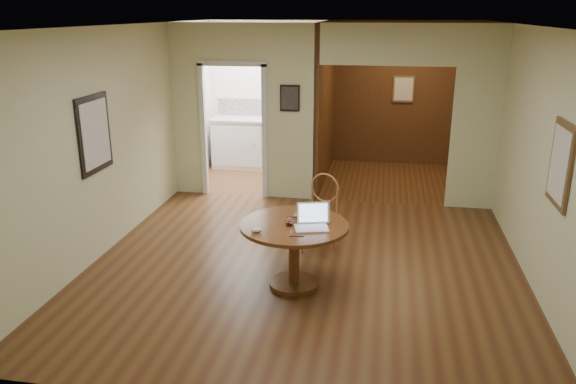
% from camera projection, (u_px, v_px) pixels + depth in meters
% --- Properties ---
extents(floor, '(5.00, 5.00, 0.00)m').
position_uv_depth(floor, '(304.00, 267.00, 6.57)').
color(floor, '#4D2816').
rests_on(floor, ground).
extents(room_shell, '(5.20, 7.50, 5.00)m').
position_uv_depth(room_shell, '(304.00, 112.00, 9.15)').
color(room_shell, silver).
rests_on(room_shell, ground).
extents(dining_table, '(1.16, 1.16, 0.72)m').
position_uv_depth(dining_table, '(294.00, 240.00, 5.97)').
color(dining_table, brown).
rests_on(dining_table, ground).
extents(chair, '(0.53, 0.53, 0.97)m').
position_uv_depth(chair, '(321.00, 209.00, 6.90)').
color(chair, brown).
rests_on(chair, ground).
extents(open_laptop, '(0.39, 0.38, 0.24)m').
position_uv_depth(open_laptop, '(312.00, 221.00, 5.82)').
color(open_laptop, silver).
rests_on(open_laptop, dining_table).
extents(closed_laptop, '(0.35, 0.24, 0.03)m').
position_uv_depth(closed_laptop, '(308.00, 218.00, 6.05)').
color(closed_laptop, silver).
rests_on(closed_laptop, dining_table).
extents(mouse, '(0.13, 0.10, 0.05)m').
position_uv_depth(mouse, '(256.00, 230.00, 5.68)').
color(mouse, silver).
rests_on(mouse, dining_table).
extents(wine_glass, '(0.09, 0.09, 0.10)m').
position_uv_depth(wine_glass, '(289.00, 221.00, 5.85)').
color(wine_glass, white).
rests_on(wine_glass, dining_table).
extents(pen, '(0.14, 0.03, 0.01)m').
position_uv_depth(pen, '(297.00, 236.00, 5.58)').
color(pen, '#0B1750').
rests_on(pen, dining_table).
extents(kitchen_cabinet, '(2.06, 0.60, 0.94)m').
position_uv_depth(kitchen_cabinet, '(266.00, 144.00, 10.58)').
color(kitchen_cabinet, white).
rests_on(kitchen_cabinet, ground).
extents(grocery_bag, '(0.26, 0.23, 0.26)m').
position_uv_depth(grocery_bag, '(287.00, 113.00, 10.33)').
color(grocery_bag, beige).
rests_on(grocery_bag, kitchen_cabinet).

